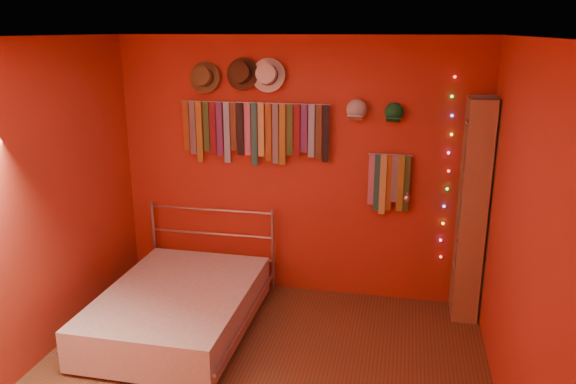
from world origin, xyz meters
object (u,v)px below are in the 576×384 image
Objects in this scene: bed at (178,307)px; bookshelf at (477,210)px; tie_rack at (254,129)px; reading_lamp at (407,197)px.

bookshelf is at bearing 17.59° from bed.
tie_rack is 0.81× the size of bed.
reading_lamp is 0.15× the size of bed.
bookshelf is (2.07, -0.15, -0.62)m from tie_rack.
tie_rack reaches higher than reading_lamp.
bed is at bearing -162.64° from bookshelf.
tie_rack is at bearing 175.71° from bookshelf.
tie_rack is at bearing 64.66° from bed.
tie_rack reaches higher than bed.
tie_rack is 1.56m from reading_lamp.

